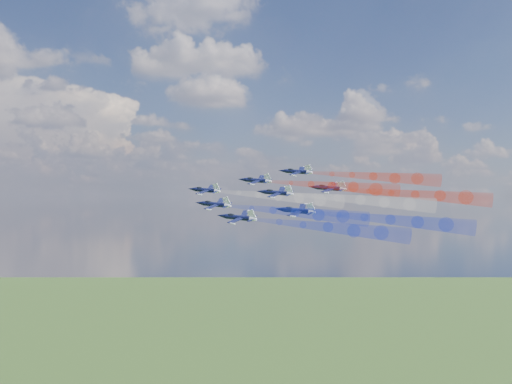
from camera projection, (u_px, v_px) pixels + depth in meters
name	position (u px, v px, depth m)	size (l,w,h in m)	color
jet_lead	(205.00, 190.00, 190.14)	(10.75, 13.44, 3.58)	black
trail_lead	(278.00, 196.00, 177.56)	(4.48, 43.14, 4.48)	silver
jet_inner_left	(215.00, 204.00, 173.85)	(10.75, 13.44, 3.58)	black
trail_inner_left	(295.00, 212.00, 161.27)	(4.48, 43.14, 4.48)	#192FDA
jet_inner_right	(256.00, 180.00, 191.77)	(10.75, 13.44, 3.58)	black
trail_inner_right	(332.00, 186.00, 179.19)	(4.48, 43.14, 4.48)	red
jet_outer_left	(238.00, 218.00, 160.74)	(10.75, 13.44, 3.58)	black
trail_outer_left	(328.00, 227.00, 148.16)	(4.48, 43.14, 4.48)	#192FDA
jet_center_third	(276.00, 193.00, 177.04)	(10.75, 13.44, 3.58)	black
trail_center_third	(360.00, 200.00, 164.46)	(4.48, 43.14, 4.48)	silver
jet_outer_right	(297.00, 172.00, 196.48)	(10.75, 13.44, 3.58)	black
trail_outer_right	(373.00, 176.00, 183.90)	(4.48, 43.14, 4.48)	red
jet_rear_left	(297.00, 211.00, 162.43)	(10.75, 13.44, 3.58)	black
trail_rear_left	(390.00, 220.00, 149.85)	(4.48, 43.14, 4.48)	#192FDA
jet_rear_right	(329.00, 188.00, 179.88)	(10.75, 13.44, 3.58)	black
trail_rear_right	(415.00, 195.00, 167.30)	(4.48, 43.14, 4.48)	red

